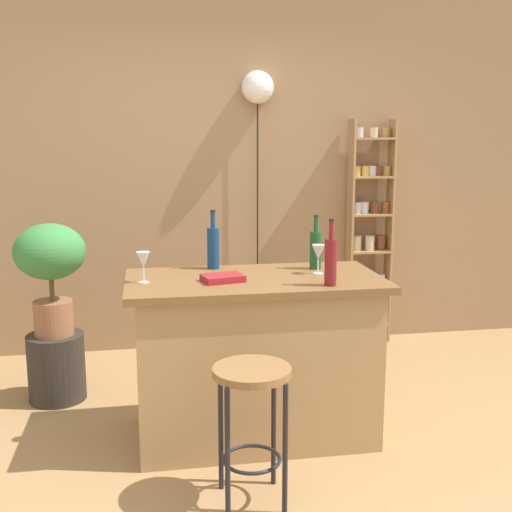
% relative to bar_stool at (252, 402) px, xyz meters
% --- Properties ---
extents(ground, '(12.00, 12.00, 0.00)m').
position_rel_bar_stool_xyz_m(ground, '(0.13, 0.36, -0.49)').
color(ground, '#A37A4C').
extents(back_wall, '(6.40, 0.10, 2.80)m').
position_rel_bar_stool_xyz_m(back_wall, '(0.13, 2.31, 0.91)').
color(back_wall, '#997551').
rests_on(back_wall, ground).
extents(kitchen_counter, '(1.39, 0.72, 0.91)m').
position_rel_bar_stool_xyz_m(kitchen_counter, '(0.13, 0.66, -0.03)').
color(kitchen_counter, '#A87F51').
rests_on(kitchen_counter, ground).
extents(bar_stool, '(0.35, 0.35, 0.65)m').
position_rel_bar_stool_xyz_m(bar_stool, '(0.00, 0.00, 0.00)').
color(bar_stool, black).
rests_on(bar_stool, ground).
extents(spice_shelf, '(0.35, 0.15, 1.80)m').
position_rel_bar_stool_xyz_m(spice_shelf, '(1.32, 2.17, 0.40)').
color(spice_shelf, '#A87F51').
rests_on(spice_shelf, ground).
extents(plant_stool, '(0.36, 0.36, 0.43)m').
position_rel_bar_stool_xyz_m(plant_stool, '(-1.04, 1.36, -0.27)').
color(plant_stool, '#2D2823').
rests_on(plant_stool, ground).
extents(potted_plant, '(0.44, 0.39, 0.71)m').
position_rel_bar_stool_xyz_m(potted_plant, '(-1.04, 1.36, 0.40)').
color(potted_plant, '#935B3D').
rests_on(potted_plant, plant_stool).
extents(bottle_spirits_clear, '(0.07, 0.07, 0.34)m').
position_rel_bar_stool_xyz_m(bottle_spirits_clear, '(-0.07, 0.94, 0.55)').
color(bottle_spirits_clear, navy).
rests_on(bottle_spirits_clear, kitchen_counter).
extents(bottle_soda_blue, '(0.07, 0.07, 0.31)m').
position_rel_bar_stool_xyz_m(bottle_soda_blue, '(0.51, 0.84, 0.54)').
color(bottle_soda_blue, '#194C23').
rests_on(bottle_soda_blue, kitchen_counter).
extents(bottle_wine_red, '(0.06, 0.06, 0.34)m').
position_rel_bar_stool_xyz_m(bottle_wine_red, '(0.48, 0.42, 0.55)').
color(bottle_wine_red, maroon).
rests_on(bottle_wine_red, kitchen_counter).
extents(wine_glass_left, '(0.07, 0.07, 0.16)m').
position_rel_bar_stool_xyz_m(wine_glass_left, '(0.49, 0.70, 0.54)').
color(wine_glass_left, silver).
rests_on(wine_glass_left, kitchen_counter).
extents(wine_glass_center, '(0.07, 0.07, 0.16)m').
position_rel_bar_stool_xyz_m(wine_glass_center, '(-0.47, 0.64, 0.54)').
color(wine_glass_center, silver).
rests_on(wine_glass_center, kitchen_counter).
extents(cookbook, '(0.24, 0.19, 0.03)m').
position_rel_bar_stool_xyz_m(cookbook, '(-0.05, 0.60, 0.44)').
color(cookbook, maroon).
rests_on(cookbook, kitchen_counter).
extents(pendant_globe_light, '(0.25, 0.25, 2.15)m').
position_rel_bar_stool_xyz_m(pendant_globe_light, '(0.41, 2.20, 1.52)').
color(pendant_globe_light, black).
rests_on(pendant_globe_light, ground).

